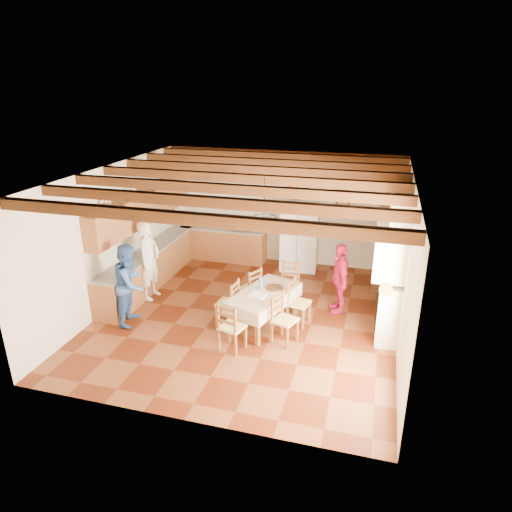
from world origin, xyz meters
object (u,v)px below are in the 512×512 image
Objects in this scene: chair_right_near at (285,319)px; chair_end_far at (288,284)px; hutch at (389,243)px; chair_right_far at (299,302)px; dining_table at (264,296)px; chair_end_near at (232,326)px; refrigerator at (300,234)px; microwave at (244,224)px; person_woman_blue at (130,284)px; chair_left_far at (249,288)px; chair_left_near at (227,302)px; person_woman_red at (340,278)px; person_man at (149,260)px.

chair_end_far is (-0.25, 1.53, 0.00)m from chair_right_near.
hutch reaches higher than chair_right_far.
dining_table is 1.89× the size of chair_end_near.
refrigerator is 3.63× the size of microwave.
chair_left_far is at bearing -68.98° from person_woman_blue.
chair_left_near is 1.00× the size of chair_end_far.
person_woman_red is (1.24, -2.14, -0.16)m from refrigerator.
hutch reaches higher than chair_left_near.
dining_table is 1.89× the size of chair_right_near.
person_man reaches higher than chair_end_near.
chair_left_far is 1.00× the size of chair_end_near.
refrigerator is at bearing -17.05° from microwave.
chair_left_far is at bearing -137.34° from hutch.
chair_right_far is 3.65m from microwave.
microwave is at bearing 173.33° from refrigerator.
chair_left_far is 1.00× the size of chair_end_far.
person_man is at bearing -101.10° from person_woman_red.
chair_right_far is at bearing -113.75° from chair_end_near.
microwave is (1.39, 2.67, 0.15)m from person_man.
chair_end_near is 0.54× the size of person_man.
chair_left_near is at bearing -130.71° from hutch.
chair_left_far is at bearing 167.69° from chair_left_near.
hutch reaches higher than chair_right_near.
chair_left_near is 1.88× the size of microwave.
chair_end_far is at bearing -66.95° from microwave.
microwave is at bearing -61.31° from chair_end_near.
person_woman_red reaches higher than dining_table.
chair_right_far is (1.38, 0.39, 0.00)m from chair_left_near.
chair_end_near is 2.35m from person_woman_blue.
refrigerator is 4.20m from chair_end_near.
chair_end_near is 2.92m from person_man.
person_woman_blue reaches higher than person_woman_red.
dining_table is at bearing 108.70° from chair_left_near.
person_woman_red is (1.09, -0.02, 0.28)m from chair_end_far.
refrigerator is 3.13m from dining_table.
person_man is at bearing -166.90° from chair_end_far.
hutch is 4.54m from chair_end_near.
microwave reaches higher than dining_table.
person_man reaches higher than person_woman_red.
chair_end_far is 0.54× the size of person_man.
hutch is at bearing 42.10° from chair_end_far.
refrigerator is at bearing -81.64° from chair_end_near.
chair_end_far is at bearing -134.94° from hutch.
person_woman_red reaches higher than chair_left_near.
chair_right_near is at bearing 69.70° from chair_left_far.
microwave reaches higher than chair_end_far.
microwave is at bearing -146.23° from person_woman_red.
refrigerator reaches higher than person_man.
person_woman_red is at bearing -82.81° from person_man.
person_woman_red is 3.00× the size of microwave.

